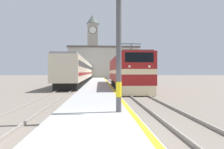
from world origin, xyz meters
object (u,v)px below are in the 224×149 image
object	(u,v)px
locomotive_train	(125,72)
catenary_mast	(122,14)
passenger_train	(82,71)
clock_tower	(93,44)

from	to	relation	value
locomotive_train	catenary_mast	size ratio (longest dim) A/B	2.45
locomotive_train	passenger_train	size ratio (longest dim) A/B	0.38
locomotive_train	clock_tower	world-z (taller)	clock_tower
passenger_train	clock_tower	bearing A→B (deg)	87.81
catenary_mast	clock_tower	distance (m)	71.00
locomotive_train	passenger_train	bearing A→B (deg)	108.96
catenary_mast	clock_tower	xyz separation A→B (m)	(-3.15, 70.51, 7.77)
locomotive_train	clock_tower	xyz separation A→B (m)	(-5.44, 52.65, 10.11)
passenger_train	catenary_mast	distance (m)	37.69
locomotive_train	clock_tower	size ratio (longest dim) A/B	0.83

